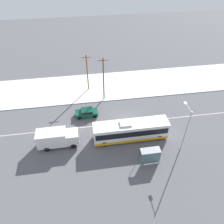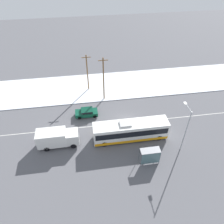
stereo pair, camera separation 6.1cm
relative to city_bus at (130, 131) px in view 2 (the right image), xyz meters
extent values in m
plane|color=#56565B|center=(0.15, 3.59, -1.69)|extent=(120.00, 120.00, 0.00)
cube|color=silver|center=(0.15, 15.54, -1.63)|extent=(80.00, 10.52, 0.12)
cube|color=silver|center=(0.15, 3.59, -1.69)|extent=(60.00, 0.12, 0.00)
cube|color=white|center=(0.00, 0.00, 0.06)|extent=(11.94, 2.55, 2.95)
cube|color=black|center=(0.00, 0.00, 0.41)|extent=(11.46, 2.57, 1.12)
cube|color=orange|center=(0.00, 0.00, -1.15)|extent=(11.82, 2.57, 0.53)
cube|color=#B2B2B2|center=(-0.89, 0.00, 1.66)|extent=(1.80, 1.40, 0.24)
cylinder|color=black|center=(4.57, -1.14, -1.19)|extent=(1.00, 0.28, 1.00)
cylinder|color=black|center=(4.57, 1.13, -1.19)|extent=(1.00, 0.28, 1.00)
cylinder|color=black|center=(-4.37, -1.14, -1.19)|extent=(1.00, 0.28, 1.00)
cylinder|color=black|center=(-4.37, 1.13, -1.19)|extent=(1.00, 0.28, 1.00)
cube|color=silver|center=(-12.39, 0.23, 0.05)|extent=(4.46, 2.30, 2.50)
cube|color=silver|center=(-9.21, 0.23, -0.22)|extent=(1.90, 2.18, 1.95)
cube|color=black|center=(-8.28, 0.23, 0.17)|extent=(0.06, 1.95, 0.86)
cylinder|color=black|center=(-9.21, -0.79, -1.24)|extent=(0.90, 0.26, 0.90)
cylinder|color=black|center=(-9.21, 1.25, -1.24)|extent=(0.90, 0.26, 0.90)
cylinder|color=black|center=(-13.28, -0.79, -1.24)|extent=(0.90, 0.26, 0.90)
cylinder|color=black|center=(-13.28, 1.25, -1.24)|extent=(0.90, 0.26, 0.90)
cube|color=#0F4733|center=(-6.72, 6.58, -1.10)|extent=(4.04, 1.80, 0.74)
cube|color=#0D3C2B|center=(-6.62, 6.58, -0.50)|extent=(2.10, 1.66, 0.46)
cube|color=black|center=(-6.62, 6.58, -0.49)|extent=(1.94, 1.69, 0.37)
cylinder|color=black|center=(-8.04, 5.79, -1.37)|extent=(0.64, 0.22, 0.64)
cylinder|color=black|center=(-8.04, 7.37, -1.37)|extent=(0.64, 0.22, 0.64)
cylinder|color=black|center=(-5.30, 5.79, -1.37)|extent=(0.64, 0.22, 0.64)
cylinder|color=black|center=(-5.30, 7.37, -1.37)|extent=(0.64, 0.22, 0.64)
cylinder|color=#23232D|center=(1.89, -3.72, -1.33)|extent=(0.11, 0.11, 0.72)
cylinder|color=#23232D|center=(2.11, -3.72, -1.33)|extent=(0.11, 0.11, 0.72)
cube|color=#19478C|center=(2.00, -3.72, -0.67)|extent=(0.38, 0.20, 0.60)
sphere|color=tan|center=(2.00, -3.72, -0.25)|extent=(0.25, 0.25, 0.25)
cylinder|color=#19478C|center=(1.77, -3.72, -0.70)|extent=(0.09, 0.09, 0.57)
cylinder|color=#19478C|center=(2.24, -3.72, -0.70)|extent=(0.09, 0.09, 0.57)
cube|color=gray|center=(1.82, -4.89, 0.68)|extent=(2.87, 1.20, 0.06)
cube|color=slate|center=(1.82, -5.47, -0.49)|extent=(2.75, 0.04, 2.16)
cylinder|color=#474C51|center=(0.42, -4.33, -0.52)|extent=(0.08, 0.08, 2.34)
cylinder|color=#474C51|center=(3.21, -4.33, -0.52)|extent=(0.08, 0.08, 2.34)
cylinder|color=#474C51|center=(0.42, -5.45, -0.52)|extent=(0.08, 0.08, 2.34)
cylinder|color=#474C51|center=(3.21, -5.45, -0.52)|extent=(0.08, 0.08, 2.34)
cylinder|color=#9EA3A8|center=(7.36, -3.40, 2.12)|extent=(0.14, 0.14, 7.62)
cylinder|color=#9EA3A8|center=(7.36, -2.34, 5.78)|extent=(0.10, 2.13, 0.10)
cube|color=silver|center=(7.36, -1.28, 5.71)|extent=(0.36, 0.60, 0.16)
cylinder|color=brown|center=(-2.94, 11.13, 2.82)|extent=(0.24, 0.24, 9.03)
cube|color=brown|center=(-2.94, 11.13, 6.84)|extent=(1.80, 0.12, 0.12)
cylinder|color=brown|center=(-5.79, 14.99, 2.24)|extent=(0.24, 0.24, 7.87)
cube|color=brown|center=(-5.79, 14.99, 5.68)|extent=(1.80, 0.12, 0.12)
camera|label=1|loc=(-6.57, -23.69, 25.11)|focal=35.00mm
camera|label=2|loc=(-6.51, -23.70, 25.11)|focal=35.00mm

